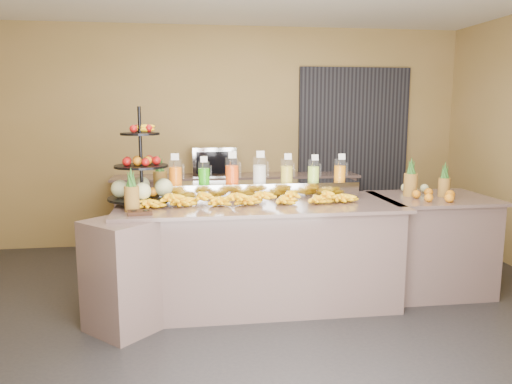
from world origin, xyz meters
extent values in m
plane|color=black|center=(0.00, 0.00, 0.00)|extent=(6.00, 6.00, 0.00)
cube|color=olive|center=(0.00, 2.51, 1.40)|extent=(6.00, 0.02, 2.80)
cube|color=black|center=(1.60, 2.46, 1.20)|extent=(1.50, 0.06, 2.20)
cube|color=gray|center=(0.00, 0.30, 0.45)|extent=(2.40, 0.90, 0.90)
cube|color=gray|center=(0.00, 0.30, 0.92)|extent=(2.50, 1.00, 0.03)
cube|color=gray|center=(-1.15, -0.10, 0.45)|extent=(0.71, 0.71, 0.90)
cube|color=gray|center=(1.70, 0.40, 0.45)|extent=(1.00, 0.80, 0.90)
cube|color=gray|center=(1.70, 0.40, 0.92)|extent=(1.08, 0.88, 0.03)
cube|color=gray|center=(0.00, 2.25, 0.45)|extent=(3.00, 0.50, 0.90)
cube|color=gray|center=(0.00, 2.25, 0.92)|extent=(3.10, 0.55, 0.03)
cube|color=gray|center=(0.04, 0.58, 1.01)|extent=(1.85, 0.30, 0.15)
cylinder|color=silver|center=(-0.74, 0.58, 1.19)|extent=(0.12, 0.12, 0.22)
cylinder|color=#ED6400|center=(-0.74, 0.58, 1.16)|extent=(0.11, 0.11, 0.15)
cylinder|color=gray|center=(-0.75, 0.59, 1.24)|extent=(0.01, 0.01, 0.26)
cube|color=white|center=(-0.74, 0.52, 1.33)|extent=(0.07, 0.02, 0.06)
cylinder|color=silver|center=(-0.48, 0.58, 1.18)|extent=(0.11, 0.11, 0.20)
cylinder|color=#199802|center=(-0.48, 0.58, 1.15)|extent=(0.10, 0.10, 0.14)
cylinder|color=gray|center=(-0.49, 0.59, 1.22)|extent=(0.01, 0.01, 0.24)
cube|color=white|center=(-0.48, 0.53, 1.31)|extent=(0.06, 0.02, 0.05)
cylinder|color=silver|center=(-0.22, 0.58, 1.20)|extent=(0.13, 0.13, 0.23)
cylinder|color=#F64100|center=(-0.22, 0.58, 1.16)|extent=(0.12, 0.12, 0.16)
cylinder|color=gray|center=(-0.23, 0.59, 1.25)|extent=(0.01, 0.01, 0.27)
cube|color=white|center=(-0.22, 0.52, 1.34)|extent=(0.07, 0.02, 0.06)
cylinder|color=silver|center=(0.04, 0.58, 1.20)|extent=(0.13, 0.13, 0.23)
cylinder|color=silver|center=(0.04, 0.58, 1.16)|extent=(0.12, 0.12, 0.16)
cylinder|color=gray|center=(0.03, 0.59, 1.25)|extent=(0.01, 0.01, 0.28)
cube|color=white|center=(0.04, 0.52, 1.35)|extent=(0.07, 0.02, 0.06)
cylinder|color=silver|center=(0.30, 0.58, 1.19)|extent=(0.12, 0.12, 0.21)
cylinder|color=gold|center=(0.30, 0.58, 1.15)|extent=(0.11, 0.11, 0.14)
cylinder|color=gray|center=(0.29, 0.59, 1.23)|extent=(0.01, 0.01, 0.25)
cube|color=white|center=(0.30, 0.53, 1.32)|extent=(0.07, 0.02, 0.06)
cylinder|color=silver|center=(0.56, 0.58, 1.18)|extent=(0.11, 0.11, 0.20)
cylinder|color=#AADC3E|center=(0.56, 0.58, 1.15)|extent=(0.10, 0.10, 0.14)
cylinder|color=gray|center=(0.55, 0.59, 1.23)|extent=(0.01, 0.01, 0.24)
cube|color=white|center=(0.56, 0.53, 1.31)|extent=(0.06, 0.02, 0.05)
cylinder|color=silver|center=(0.82, 0.58, 1.18)|extent=(0.11, 0.11, 0.21)
cylinder|color=orange|center=(0.82, 0.58, 1.15)|extent=(0.10, 0.10, 0.14)
cylinder|color=gray|center=(0.81, 0.59, 1.23)|extent=(0.01, 0.01, 0.24)
cube|color=white|center=(0.82, 0.53, 1.31)|extent=(0.07, 0.02, 0.06)
ellipsoid|color=yellow|center=(-0.95, 0.27, 0.98)|extent=(0.23, 0.17, 0.10)
ellipsoid|color=yellow|center=(-0.67, 0.27, 0.98)|extent=(0.23, 0.17, 0.10)
ellipsoid|color=yellow|center=(-0.38, 0.27, 0.98)|extent=(0.23, 0.17, 0.10)
ellipsoid|color=yellow|center=(-0.10, 0.27, 0.98)|extent=(0.23, 0.17, 0.10)
ellipsoid|color=yellow|center=(0.18, 0.27, 0.98)|extent=(0.23, 0.17, 0.10)
ellipsoid|color=yellow|center=(0.46, 0.27, 0.98)|extent=(0.23, 0.17, 0.10)
ellipsoid|color=yellow|center=(0.75, 0.27, 0.98)|extent=(0.23, 0.17, 0.10)
ellipsoid|color=yellow|center=(-0.78, 0.27, 1.05)|extent=(0.19, 0.15, 0.09)
ellipsoid|color=yellow|center=(-0.51, 0.27, 1.05)|extent=(0.19, 0.15, 0.09)
ellipsoid|color=yellow|center=(-0.24, 0.27, 1.05)|extent=(0.19, 0.15, 0.09)
ellipsoid|color=yellow|center=(0.03, 0.27, 1.05)|extent=(0.19, 0.15, 0.09)
ellipsoid|color=yellow|center=(0.31, 0.27, 1.05)|extent=(0.19, 0.15, 0.09)
ellipsoid|color=yellow|center=(0.58, 0.27, 1.05)|extent=(0.19, 0.15, 0.09)
cylinder|color=black|center=(-1.03, 0.45, 1.36)|extent=(0.03, 0.03, 0.85)
cylinder|color=black|center=(-1.03, 0.45, 0.98)|extent=(0.70, 0.70, 0.02)
cylinder|color=black|center=(-1.03, 0.45, 1.26)|extent=(0.55, 0.55, 0.02)
cylinder|color=black|center=(-1.03, 0.45, 1.54)|extent=(0.39, 0.39, 0.02)
sphere|color=#C6C488|center=(-0.84, 0.45, 1.07)|extent=(0.16, 0.16, 0.16)
sphere|color=maroon|center=(-0.90, 0.45, 1.31)|extent=(0.08, 0.08, 0.08)
sphere|color=orange|center=(-1.12, 0.45, 1.03)|extent=(0.09, 0.09, 0.09)
cube|color=black|center=(-1.01, -0.04, 0.94)|extent=(0.21, 0.16, 0.03)
cylinder|color=brown|center=(-1.08, 0.10, 1.03)|extent=(0.12, 0.12, 0.21)
cone|color=#174416|center=(-1.08, 0.10, 1.22)|extent=(0.06, 0.06, 0.16)
cylinder|color=brown|center=(-0.88, 0.78, 1.05)|extent=(0.13, 0.13, 0.24)
cone|color=#174416|center=(-0.88, 0.78, 1.25)|extent=(0.07, 0.07, 0.16)
cylinder|color=brown|center=(1.50, 0.48, 1.04)|extent=(0.12, 0.12, 0.22)
cylinder|color=brown|center=(1.80, 0.39, 1.02)|extent=(0.11, 0.11, 0.18)
ellipsoid|color=orange|center=(1.64, 0.25, 0.97)|extent=(0.32, 0.22, 0.08)
cube|color=gray|center=(-0.30, 2.25, 1.11)|extent=(0.56, 0.41, 0.36)
camera|label=1|loc=(-0.64, -4.01, 1.76)|focal=35.00mm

